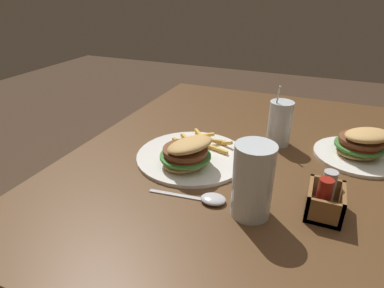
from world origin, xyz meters
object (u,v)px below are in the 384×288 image
Objects in this scene: meal_plate_near at (190,154)px; juice_glass at (279,125)px; beer_glass at (252,182)px; meal_plate_far at (361,147)px; spoon at (210,199)px; condiment_caddy at (325,200)px.

meal_plate_near is 1.66× the size of juice_glass.
beer_glass is 0.69× the size of meal_plate_far.
meal_plate_near is 1.90× the size of beer_glass.
condiment_caddy is (-0.06, 0.24, 0.03)m from spoon.
juice_glass is 1.88× the size of condiment_caddy.
juice_glass is 0.80× the size of meal_plate_far.
meal_plate_far is at bearing 89.22° from juice_glass.
spoon is at bearing -93.23° from beer_glass.
juice_glass is 0.38m from spoon.
meal_plate_near is 0.36m from condiment_caddy.
meal_plate_far is at bearing 41.54° from spoon.
juice_glass is 0.23m from meal_plate_far.
juice_glass is 1.02× the size of spoon.
meal_plate_near reaches higher than meal_plate_far.
spoon is 0.78× the size of meal_plate_far.
meal_plate_far is 0.31m from condiment_caddy.
juice_glass reaches higher than spoon.
meal_plate_near is at bearing -64.00° from meal_plate_far.
juice_glass is at bearing 136.71° from meal_plate_near.
spoon is (0.15, 0.11, -0.02)m from meal_plate_near.
beer_glass reaches higher than meal_plate_far.
spoon is (-0.01, -0.09, -0.07)m from beer_glass.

